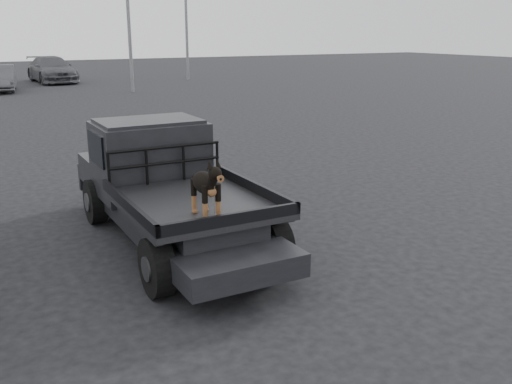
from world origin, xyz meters
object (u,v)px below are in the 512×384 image
flatbed_ute (172,214)px  distant_car_a (0,78)px  distant_car_b (52,70)px  dog (206,188)px

flatbed_ute → distant_car_a: (-0.12, 26.02, 0.24)m
distant_car_a → distant_car_b: (3.44, 4.43, 0.10)m
flatbed_ute → distant_car_b: bearing=83.8°
flatbed_ute → distant_car_b: distant_car_b is taller
dog → distant_car_a: (0.00, 27.65, -0.59)m
flatbed_ute → distant_car_a: 26.02m
distant_car_b → dog: bearing=-100.1°
dog → distant_car_b: 32.27m
flatbed_ute → dog: 1.84m
flatbed_ute → distant_car_b: (3.32, 30.45, 0.34)m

